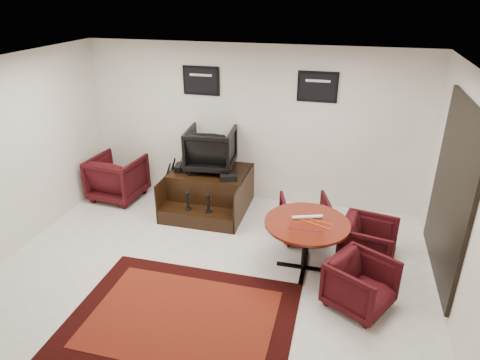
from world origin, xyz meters
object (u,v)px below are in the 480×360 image
at_px(shine_chair, 211,147).
at_px(armchair_side, 117,175).
at_px(shine_podium, 210,191).
at_px(table_chair_window, 368,241).
at_px(table_chair_corner, 361,282).
at_px(meeting_table, 307,228).
at_px(table_chair_back, 305,216).

relative_size(shine_chair, armchair_side, 0.92).
relative_size(shine_podium, table_chair_window, 1.87).
height_order(armchair_side, table_chair_corner, armchair_side).
height_order(meeting_table, table_chair_corner, meeting_table).
bearing_deg(table_chair_corner, table_chair_back, 59.95).
xyz_separation_m(shine_podium, meeting_table, (1.86, -1.42, 0.34)).
bearing_deg(table_chair_back, meeting_table, 80.67).
xyz_separation_m(table_chair_window, table_chair_corner, (-0.10, -0.96, -0.01)).
xyz_separation_m(shine_podium, table_chair_corner, (2.60, -2.02, 0.04)).
distance_m(armchair_side, table_chair_back, 3.57).
xyz_separation_m(meeting_table, table_chair_back, (-0.11, 0.85, -0.29)).
distance_m(shine_podium, meeting_table, 2.36).
relative_size(armchair_side, table_chair_back, 1.22).
xyz_separation_m(shine_podium, table_chair_window, (2.70, -1.07, 0.05)).
distance_m(shine_podium, table_chair_corner, 3.30).
distance_m(shine_chair, armchair_side, 1.91).
bearing_deg(table_chair_corner, meeting_table, 80.36).
bearing_deg(armchair_side, table_chair_window, 172.06).
relative_size(shine_podium, meeting_table, 1.21).
xyz_separation_m(armchair_side, table_chair_back, (3.53, -0.52, -0.08)).
xyz_separation_m(shine_chair, armchair_side, (-1.78, -0.18, -0.66)).
relative_size(armchair_side, table_chair_window, 1.21).
bearing_deg(table_chair_corner, shine_chair, 79.82).
bearing_deg(table_chair_back, table_chair_window, 135.59).
bearing_deg(meeting_table, shine_chair, 140.01).
bearing_deg(shine_podium, armchair_side, -178.66).
bearing_deg(shine_podium, table_chair_back, -17.88).
height_order(table_chair_window, table_chair_corner, table_chair_window).
relative_size(meeting_table, table_chair_back, 1.56).
relative_size(armchair_side, meeting_table, 0.78).
bearing_deg(table_chair_corner, table_chair_window, 23.72).
xyz_separation_m(armchair_side, table_chair_corner, (4.38, -1.98, -0.09)).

